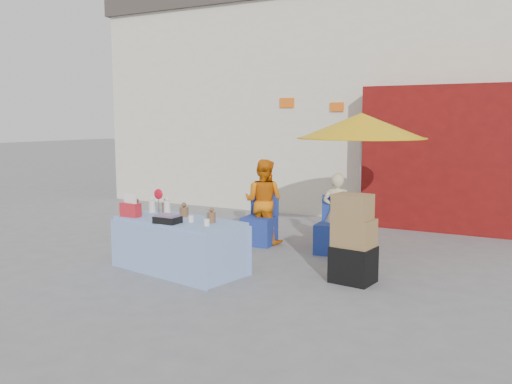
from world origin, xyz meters
The scene contains 10 objects.
ground centered at (0.00, 0.00, 0.00)m, with size 80.00×80.00×0.00m, color slate.
backdrop centered at (0.52, 7.52, 3.10)m, with size 14.00×8.00×7.80m.
market_table centered at (-0.57, -0.23, 0.36)m, with size 1.92×1.16×1.09m.
chair_left centered at (-0.34, 1.63, 0.26)m, with size 0.51×0.50×0.85m.
chair_right centered at (0.91, 1.63, 0.26)m, with size 0.51×0.50×0.85m.
vendor_orange centered at (-0.34, 1.77, 0.68)m, with size 0.66×0.52×1.36m, color orange.
vendor_beige centered at (0.91, 1.77, 0.60)m, with size 0.44×0.29×1.20m, color beige.
umbrella centered at (1.21, 1.92, 1.89)m, with size 1.90×1.90×2.09m.
box_stack centered at (1.63, 0.35, 0.51)m, with size 0.54×0.47×1.10m.
tarp_bundle centered at (-1.48, 0.31, 0.14)m, with size 0.64×0.51×0.29m, color yellow.
Camera 1 is at (3.64, -5.91, 1.97)m, focal length 38.00 mm.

